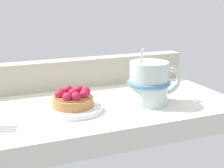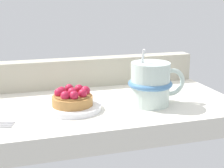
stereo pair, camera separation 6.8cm
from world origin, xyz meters
The scene contains 5 objects.
ground_plane centered at (0.00, 0.00, -2.20)cm, with size 64.42×32.54×4.40cm, color silver.
window_rail_back centered at (0.00, 14.11, 3.54)cm, with size 63.13×4.33×7.08cm, color #B2AD99.
dessert_plate centered at (-3.74, -3.61, 0.49)cm, with size 11.68×11.68×1.04cm.
raspberry_tart centered at (-3.75, -3.61, 2.57)cm, with size 8.26×8.26×3.69cm.
coffee_mug centered at (12.83, -5.05, 4.58)cm, with size 12.72×9.35×12.05cm.
Camera 1 is at (-20.90, -64.98, 22.70)cm, focal length 53.29 mm.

